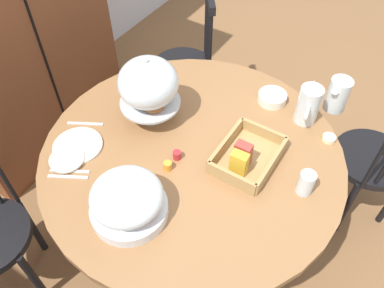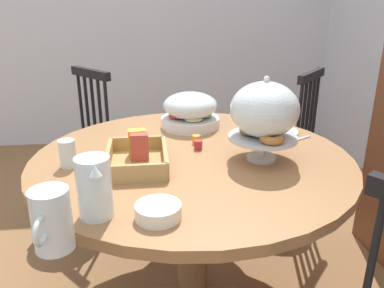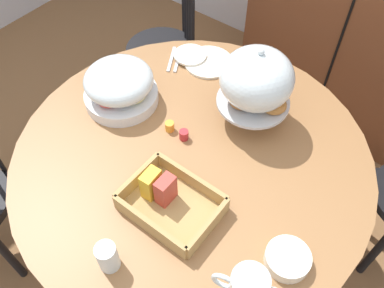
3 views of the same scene
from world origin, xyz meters
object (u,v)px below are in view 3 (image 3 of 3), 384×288
Objects in this scene: cereal_basket at (168,200)px; cereal_bowl at (287,259)px; pastry_stand_with_dome at (256,81)px; fruit_platter_covered at (120,86)px; china_plate_small at (190,55)px; china_plate_large at (209,62)px; drinking_glass at (108,257)px; dining_table at (192,180)px; windsor_chair_facing_door at (165,50)px.

cereal_basket is 2.26× the size of cereal_bowl.
fruit_platter_covered is at bearing -152.96° from pastry_stand_with_dome.
fruit_platter_covered reaches higher than china_plate_small.
china_plate_small is at bearing 160.65° from pastry_stand_with_dome.
pastry_stand_with_dome is 0.48m from china_plate_small.
cereal_basket is (0.47, -0.26, -0.05)m from fruit_platter_covered.
china_plate_large is at bearing 115.68° from cereal_basket.
fruit_platter_covered is 2.73× the size of drinking_glass.
china_plate_large is 0.95m from cereal_bowl.
cereal_basket is at bearing -71.93° from dining_table.
drinking_glass is at bearing -49.32° from fruit_platter_covered.
pastry_stand_with_dome is at bearing 27.04° from fruit_platter_covered.
dining_table is at bearing -60.79° from china_plate_large.
china_plate_large is at bearing 70.67° from fruit_platter_covered.
cereal_basket is 0.77m from china_plate_small.
windsor_chair_facing_door is at bearing 123.66° from drinking_glass.
windsor_chair_facing_door is at bearing 153.83° from pastry_stand_with_dome.
china_plate_small is 1.01m from cereal_bowl.
windsor_chair_facing_door is at bearing 136.77° from dining_table.
fruit_platter_covered is at bearing 130.68° from drinking_glass.
china_plate_large is 0.09m from china_plate_small.
fruit_platter_covered is 2.00× the size of china_plate_small.
drinking_glass reaches higher than dining_table.
cereal_basket is 2.87× the size of drinking_glass.
fruit_platter_covered is (-0.47, -0.24, -0.11)m from pastry_stand_with_dome.
china_plate_large is (-0.25, 0.45, 0.19)m from dining_table.
cereal_bowl is (1.20, -0.82, 0.31)m from windsor_chair_facing_door.
cereal_basket reaches higher than china_plate_small.
drinking_glass is (0.46, -0.53, -0.03)m from fruit_platter_covered.
fruit_platter_covered is 0.90m from cereal_bowl.
dining_table is 6.09× the size of china_plate_large.
cereal_bowl is at bearing 38.34° from drinking_glass.
dining_table is 9.58× the size of cereal_bowl.
china_plate_large is (-0.33, 0.17, -0.19)m from pastry_stand_with_dome.
windsor_chair_facing_door is (-0.71, 0.66, -0.10)m from dining_table.
cereal_bowl reaches higher than china_plate_small.
cereal_bowl is at bearing -34.55° from windsor_chair_facing_door.
china_plate_small is at bearing -166.31° from china_plate_large.
windsor_chair_facing_door reaches higher than fruit_platter_covered.
fruit_platter_covered is 0.54m from cereal_basket.
fruit_platter_covered is 0.95× the size of cereal_basket.
cereal_bowl is at bearing -12.54° from fruit_platter_covered.
china_plate_large is (0.46, -0.22, 0.29)m from windsor_chair_facing_door.
dining_table is 1.38× the size of windsor_chair_facing_door.
windsor_chair_facing_door is at bearing 145.45° from cereal_bowl.
pastry_stand_with_dome is at bearing 89.31° from cereal_basket.
dining_table is 4.24× the size of cereal_basket.
cereal_basket is 0.42m from cereal_bowl.
cereal_basket is (0.07, -0.23, 0.22)m from dining_table.
cereal_basket reaches higher than china_plate_large.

